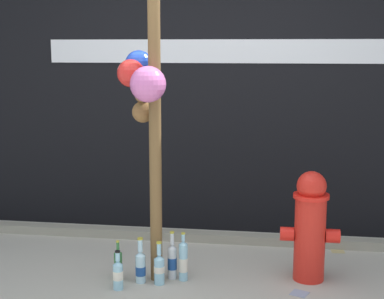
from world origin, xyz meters
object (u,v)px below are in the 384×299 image
Objects in this scene: memorial_post at (147,52)px; fire_hydrant at (310,226)px; bottle_2 at (118,264)px; bottle_5 at (118,274)px; bottle_0 at (172,261)px; bottle_1 at (159,268)px; bottle_3 at (183,261)px; bottle_4 at (141,266)px.

fire_hydrant is (1.19, 0.17, -1.28)m from memorial_post.
bottle_2 is 0.18m from bottle_5.
bottle_0 is 0.14m from bottle_1.
fire_hydrant is 1.48m from bottle_2.
bottle_3 is 0.32m from bottle_4.
bottle_3 is (-0.94, -0.16, -0.27)m from fire_hydrant.
bottle_2 is at bearing 171.34° from bottle_4.
memorial_post reaches higher than bottle_0.
bottle_2 is 0.82× the size of bottle_3.
fire_hydrant is 1.47m from bottle_5.
bottle_1 is (0.09, -0.08, -1.58)m from memorial_post.
bottle_0 is 1.07× the size of bottle_4.
bottle_2 is 1.05× the size of bottle_5.
bottle_0 is at bearing 168.40° from bottle_3.
fire_hydrant is 1.08m from bottle_0.
bottle_0 is at bearing 26.24° from bottle_4.
memorial_post is at bearing -176.36° from bottle_3.
memorial_post is 9.22× the size of bottle_1.
memorial_post is at bearing 53.58° from bottle_4.
fire_hydrant reaches higher than bottle_3.
bottle_1 is 0.88× the size of bottle_3.
fire_hydrant reaches higher than bottle_1.
bottle_0 reaches higher than bottle_4.
bottle_3 is (0.09, -0.02, 0.01)m from bottle_0.
bottle_5 is at bearing -74.86° from bottle_2.
bottle_0 is (-1.03, -0.14, -0.28)m from fire_hydrant.
bottle_5 is at bearing -144.11° from bottle_0.
bottle_0 is 0.99× the size of bottle_3.
bottle_2 is 0.49m from bottle_3.
bottle_2 is at bearing -168.51° from bottle_0.
bottle_4 reaches higher than bottle_1.
bottle_1 is (-1.10, -0.26, -0.30)m from fire_hydrant.
bottle_4 is (-0.14, 0.01, 0.00)m from bottle_1.
fire_hydrant is 2.85× the size of bottle_5.
bottle_0 is 1.27× the size of bottle_5.
bottle_4 is (0.18, -0.03, 0.00)m from bottle_2.
bottle_3 is 1.08× the size of bottle_4.
bottle_4 is at bearing -153.76° from bottle_0.
bottle_0 is (0.17, 0.03, -1.57)m from memorial_post.
bottle_3 is at bearing 31.24° from bottle_1.
fire_hydrant is 1.17m from bottle_1.
bottle_1 is 0.31m from bottle_5.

